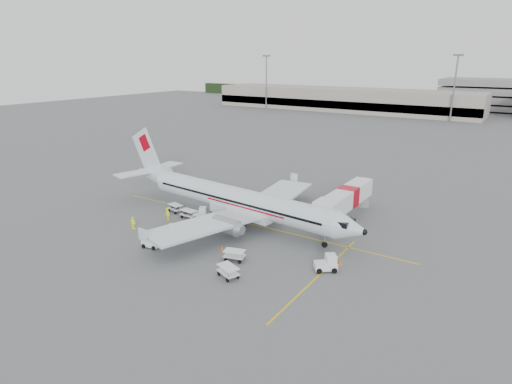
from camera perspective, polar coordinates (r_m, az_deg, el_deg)
ground at (r=56.72m, az=-1.10°, el=-4.17°), size 360.00×360.00×0.00m
stripe_lead at (r=56.72m, az=-1.10°, el=-4.17°), size 44.00×0.20×0.01m
stripe_cross at (r=44.15m, az=8.36°, el=-10.96°), size 0.20×20.00×0.01m
terminal_west at (r=187.81m, az=11.35°, el=12.04°), size 110.00×22.00×9.00m
treeline at (r=221.38m, az=25.69°, el=11.07°), size 300.00×3.00×6.00m
mast_west at (r=190.15m, az=1.38°, el=14.39°), size 3.20×1.20×22.00m
mast_center at (r=163.82m, az=24.89°, el=12.36°), size 3.20×1.20×22.00m
aircraft at (r=55.47m, az=-2.32°, el=1.08°), size 40.89×33.41×10.56m
jet_bridge at (r=58.84m, az=12.08°, el=-1.49°), size 3.34×16.74×4.39m
belt_loader at (r=56.35m, az=-4.76°, el=-2.86°), size 5.46×3.00×2.80m
tug_fore at (r=44.82m, az=9.27°, el=-9.30°), size 2.60×2.41×1.76m
tug_mid at (r=50.89m, az=-13.78°, el=-6.35°), size 2.21×1.50×1.58m
tug_aft at (r=58.73m, az=-7.54°, el=-2.75°), size 2.32×2.05×1.56m
cart_loaded_a at (r=61.64m, az=-10.69°, el=-2.13°), size 2.43×1.78×1.14m
cart_loaded_b at (r=58.93m, az=-8.94°, el=-2.93°), size 2.35×1.49×1.18m
cart_empty_a at (r=46.54m, az=-2.88°, el=-8.43°), size 2.51×1.88×1.16m
cart_empty_b at (r=43.21m, az=-3.74°, el=-10.56°), size 2.67×2.12×1.22m
cone_nose at (r=46.44m, az=11.15°, el=-9.15°), size 0.42×0.42×0.69m
cone_port at (r=73.42m, az=5.05°, el=1.08°), size 0.39×0.39×0.64m
cone_stbd at (r=49.06m, az=-4.55°, el=-7.45°), size 0.34×0.34×0.55m
crew_a at (r=57.73m, az=-5.56°, el=-2.95°), size 0.70×0.75×1.71m
crew_b at (r=58.46m, az=-11.77°, el=-2.95°), size 1.08×1.09×1.78m
crew_c at (r=53.55m, az=-11.28°, el=-4.91°), size 0.66×1.10×1.66m
crew_d at (r=56.65m, az=-16.07°, el=-3.99°), size 1.02×0.50×1.69m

